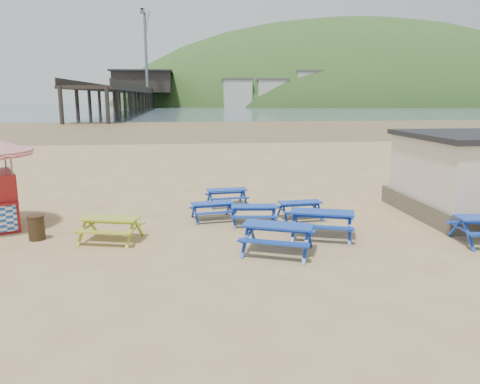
{
  "coord_description": "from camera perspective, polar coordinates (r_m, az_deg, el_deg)",
  "views": [
    {
      "loc": [
        -1.74,
        -15.5,
        4.51
      ],
      "look_at": [
        0.27,
        1.5,
        1.0
      ],
      "focal_mm": 35.0,
      "sensor_mm": 36.0,
      "label": 1
    }
  ],
  "objects": [
    {
      "name": "picnic_table_blue_d",
      "position": [
        15.49,
        9.94,
        -3.87
      ],
      "size": [
        2.45,
        2.21,
        0.85
      ],
      "rotation": [
        0.0,
        0.0,
        -0.33
      ],
      "color": "#0E3DB2",
      "rests_on": "ground"
    },
    {
      "name": "picnic_table_yellow",
      "position": [
        15.4,
        -15.49,
        -4.4
      ],
      "size": [
        2.13,
        1.88,
        0.76
      ],
      "rotation": [
        0.0,
        0.0,
        -0.26
      ],
      "color": "#96BE24",
      "rests_on": "ground"
    },
    {
      "name": "picnic_table_blue_g",
      "position": [
        16.78,
        1.74,
        -2.8
      ],
      "size": [
        1.76,
        1.47,
        0.68
      ],
      "rotation": [
        0.0,
        0.0,
        -0.1
      ],
      "color": "#0E3DB2",
      "rests_on": "ground"
    },
    {
      "name": "litter_bin",
      "position": [
        16.31,
        -23.57,
        -3.97
      ],
      "size": [
        0.55,
        0.55,
        0.8
      ],
      "color": "#372714",
      "rests_on": "ground"
    },
    {
      "name": "sea",
      "position": [
        185.56,
        -6.31,
        10.12
      ],
      "size": [
        400.0,
        400.0,
        0.0
      ],
      "primitive_type": "plane",
      "color": "#42535F",
      "rests_on": "ground"
    },
    {
      "name": "ground",
      "position": [
        16.24,
        -0.32,
        -4.54
      ],
      "size": [
        400.0,
        400.0,
        0.0
      ],
      "primitive_type": "plane",
      "color": "tan",
      "rests_on": "ground"
    },
    {
      "name": "wet_sand",
      "position": [
        70.67,
        -5.37,
        7.88
      ],
      "size": [
        400.0,
        400.0,
        0.0
      ],
      "primitive_type": "plane",
      "color": "olive",
      "rests_on": "ground"
    },
    {
      "name": "picnic_table_blue_a",
      "position": [
        19.67,
        -1.63,
        -0.64
      ],
      "size": [
        1.79,
        1.51,
        0.69
      ],
      "rotation": [
        0.0,
        0.0,
        0.11
      ],
      "color": "#0E3DB2",
      "rests_on": "ground"
    },
    {
      "name": "pier",
      "position": [
        194.41,
        -11.79,
        11.63
      ],
      "size": [
        24.0,
        220.0,
        39.29
      ],
      "color": "black",
      "rests_on": "ground"
    },
    {
      "name": "picnic_table_blue_b",
      "position": [
        17.4,
        -3.36,
        -2.35
      ],
      "size": [
        1.72,
        1.47,
        0.65
      ],
      "rotation": [
        0.0,
        0.0,
        0.15
      ],
      "color": "#0E3DB2",
      "rests_on": "ground"
    },
    {
      "name": "picnic_table_blue_c",
      "position": [
        17.63,
        7.31,
        -2.22
      ],
      "size": [
        1.7,
        1.42,
        0.66
      ],
      "rotation": [
        0.0,
        0.0,
        0.1
      ],
      "color": "#0E3DB2",
      "rests_on": "ground"
    },
    {
      "name": "headland_town",
      "position": [
        262.18,
        13.89,
        8.1
      ],
      "size": [
        264.0,
        144.0,
        108.0
      ],
      "color": "#2D4C1E",
      "rests_on": "ground"
    },
    {
      "name": "picnic_table_blue_e",
      "position": [
        13.8,
        4.63,
        -5.67
      ],
      "size": [
        2.5,
        2.28,
        0.85
      ],
      "rotation": [
        0.0,
        0.0,
        -0.39
      ],
      "color": "#0E3DB2",
      "rests_on": "ground"
    }
  ]
}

